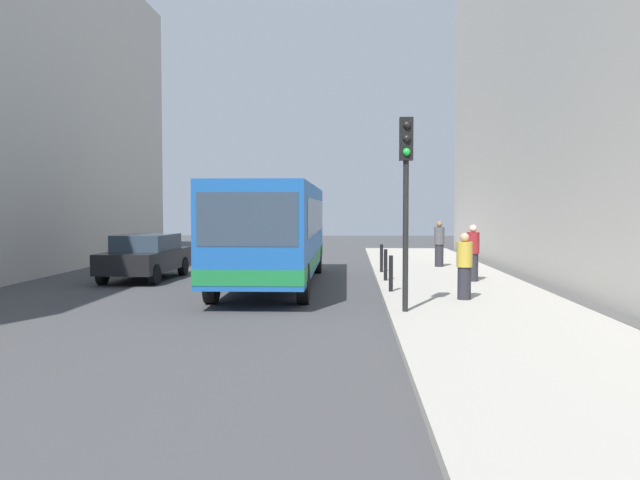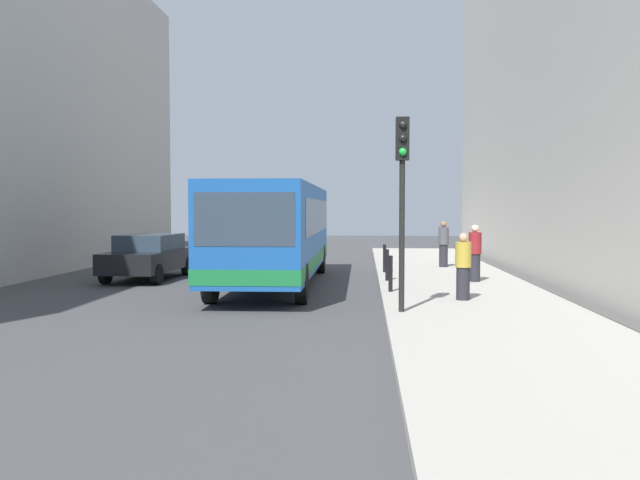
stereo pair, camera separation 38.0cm
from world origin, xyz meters
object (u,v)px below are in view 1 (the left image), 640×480
Objects in this scene: traffic_light at (406,177)px; pedestrian_mid_sidewalk at (473,253)px; pedestrian_near_signal at (464,266)px; car_beside_bus at (146,256)px; pedestrian_far_sidewalk at (439,244)px; bus at (275,229)px; bollard_near at (391,273)px; bollard_far at (382,258)px; bollard_mid at (386,265)px.

pedestrian_mid_sidewalk is at bearing 67.44° from traffic_light.
car_beside_bus is at bearing 7.32° from pedestrian_near_signal.
pedestrian_far_sidewalk is at bearing -56.33° from pedestrian_near_signal.
bus is 4.38m from bollard_near.
car_beside_bus is at bearing 93.39° from pedestrian_mid_sidewalk.
pedestrian_mid_sidewalk is at bearing -65.58° from pedestrian_near_signal.
bus reaches higher than pedestrian_near_signal.
bollard_near and bollard_far have the same top height.
traffic_light reaches higher than pedestrian_mid_sidewalk.
bollard_far is (7.78, 1.36, -0.16)m from car_beside_bus.
traffic_light is at bearing -13.21° from pedestrian_far_sidewalk.
traffic_light is 6.83m from pedestrian_mid_sidewalk.
bollard_near is at bearing 91.67° from traffic_light.
traffic_light is at bearing 88.58° from pedestrian_near_signal.
pedestrian_far_sidewalk is (2.25, 4.88, 0.38)m from bollard_mid.
pedestrian_near_signal is at bearing -76.27° from bollard_far.
car_beside_bus is 10.65m from pedestrian_far_sidewalk.
pedestrian_near_signal is 4.19m from pedestrian_mid_sidewalk.
bollard_near is 1.00× the size of bollard_far.
pedestrian_mid_sidewalk is 0.99× the size of pedestrian_far_sidewalk.
bollard_mid is (3.37, 0.09, -1.10)m from bus.
traffic_light is (3.47, -6.02, 1.28)m from bus.
pedestrian_near_signal is 0.94× the size of pedestrian_mid_sidewalk.
traffic_light reaches higher than bollard_mid.
traffic_light is (7.88, -7.42, 2.22)m from car_beside_bus.
pedestrian_far_sidewalk reaches higher than car_beside_bus.
bollard_far is 3.81m from pedestrian_mid_sidewalk.
bollard_near is at bearing -90.00° from bollard_far.
bollard_near is at bearing 145.91° from pedestrian_mid_sidewalk.
bollard_mid is at bearing 99.34° from pedestrian_mid_sidewalk.
pedestrian_near_signal is at bearing 178.06° from pedestrian_mid_sidewalk.
bus is at bearing -178.52° from bollard_mid.
car_beside_bus is 4.71× the size of bollard_mid.
bus reaches higher than pedestrian_far_sidewalk.
traffic_light reaches higher than car_beside_bus.
car_beside_bus is 8.75m from bollard_near.
car_beside_bus is at bearing -170.08° from bollard_far.
traffic_light is at bearing -89.06° from bollard_mid.
bollard_mid is at bearing 90.94° from traffic_light.
car_beside_bus is at bearing -72.56° from pedestrian_far_sidewalk.
pedestrian_mid_sidewalk is (10.39, -1.39, 0.22)m from car_beside_bus.
car_beside_bus is at bearing 152.89° from bollard_near.
bus is 6.45× the size of pedestrian_far_sidewalk.
pedestrian_far_sidewalk reaches higher than bollard_near.
bollard_near is 7.89m from pedestrian_far_sidewalk.
bus is 4.49m from bollard_far.
pedestrian_mid_sidewalk is at bearing -46.53° from bollard_far.
bollard_far is 3.17m from pedestrian_far_sidewalk.
traffic_light reaches higher than pedestrian_near_signal.
pedestrian_near_signal is 9.05m from pedestrian_far_sidewalk.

